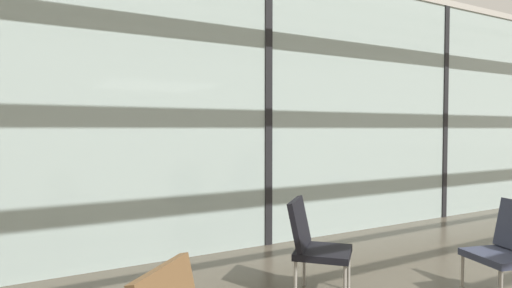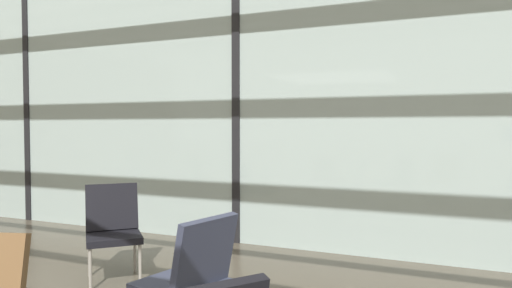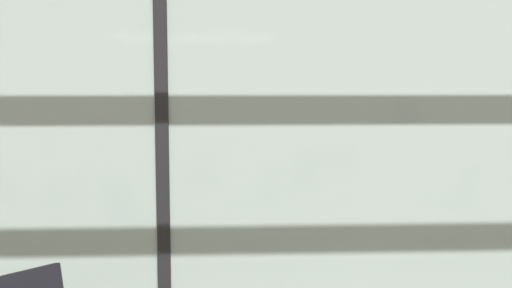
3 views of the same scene
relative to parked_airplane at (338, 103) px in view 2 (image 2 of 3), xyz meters
The scene contains 6 objects.
glass_curtain_wall 5.59m from the parked_airplane, 89.47° to the right, with size 14.00×0.08×3.57m, color #A3B7B2.
window_mullion_0 6.57m from the parked_airplane, 121.68° to the right, with size 0.10×0.12×3.57m, color black.
window_mullion_1 5.59m from the parked_airplane, 89.47° to the right, with size 0.10×0.12×3.57m, color black.
parked_airplane is the anchor object (origin of this frame).
lounge_chair_5 7.42m from the parked_airplane, 93.55° to the right, with size 0.71×0.71×0.87m.
lounge_chair_6 8.38m from the parked_airplane, 83.30° to the right, with size 0.63×0.59×0.87m.
Camera 2 is at (2.42, 0.12, 1.42)m, focal length 32.33 mm.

